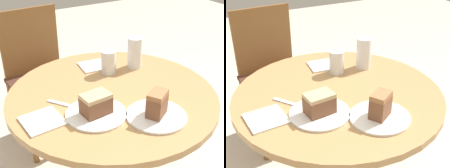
{
  "view_description": "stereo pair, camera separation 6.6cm",
  "coord_description": "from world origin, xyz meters",
  "views": [
    {
      "loc": [
        -0.61,
        -1.04,
        1.43
      ],
      "look_at": [
        0.0,
        0.0,
        0.77
      ],
      "focal_mm": 50.0,
      "sensor_mm": 36.0,
      "label": 1
    },
    {
      "loc": [
        -0.56,
        -1.07,
        1.43
      ],
      "look_at": [
        0.0,
        0.0,
        0.77
      ],
      "focal_mm": 50.0,
      "sensor_mm": 36.0,
      "label": 2
    }
  ],
  "objects": [
    {
      "name": "cake_slice_near",
      "position": [
        -0.15,
        -0.13,
        0.78
      ],
      "size": [
        0.12,
        0.09,
        0.08
      ],
      "rotation": [
        0.0,
        0.0,
        4.81
      ],
      "color": "brown",
      "rests_on": "plate_near"
    },
    {
      "name": "plate_near",
      "position": [
        -0.15,
        -0.13,
        0.73
      ],
      "size": [
        0.24,
        0.24,
        0.01
      ],
      "color": "white",
      "rests_on": "table"
    },
    {
      "name": "napkin_side",
      "position": [
        0.05,
        0.28,
        0.73
      ],
      "size": [
        0.15,
        0.15,
        0.01
      ],
      "rotation": [
        0.0,
        0.0,
        -0.11
      ],
      "color": "white",
      "rests_on": "table"
    },
    {
      "name": "chair",
      "position": [
        -0.08,
        0.82,
        0.47
      ],
      "size": [
        0.45,
        0.44,
        0.9
      ],
      "rotation": [
        0.0,
        0.0,
        0.07
      ],
      "color": "brown",
      "rests_on": "ground_plane"
    },
    {
      "name": "table",
      "position": [
        0.0,
        0.0,
        0.55
      ],
      "size": [
        0.93,
        0.93,
        0.73
      ],
      "color": "tan",
      "rests_on": "ground_plane"
    },
    {
      "name": "plate_far",
      "position": [
        0.05,
        -0.26,
        0.73
      ],
      "size": [
        0.24,
        0.24,
        0.01
      ],
      "color": "white",
      "rests_on": "table"
    },
    {
      "name": "napkin_stack",
      "position": [
        -0.35,
        -0.06,
        0.73
      ],
      "size": [
        0.16,
        0.16,
        0.01
      ],
      "rotation": [
        0.0,
        0.0,
        0.08
      ],
      "color": "white",
      "rests_on": "table"
    },
    {
      "name": "glass_water",
      "position": [
        0.23,
        0.17,
        0.8
      ],
      "size": [
        0.08,
        0.08,
        0.16
      ],
      "color": "silver",
      "rests_on": "table"
    },
    {
      "name": "fork",
      "position": [
        -0.22,
        0.0,
        0.73
      ],
      "size": [
        0.12,
        0.16,
        0.0
      ],
      "rotation": [
        0.0,
        0.0,
        2.19
      ],
      "color": "silver",
      "rests_on": "table"
    },
    {
      "name": "cake_slice_far",
      "position": [
        0.05,
        -0.26,
        0.79
      ],
      "size": [
        0.11,
        0.1,
        0.1
      ],
      "rotation": [
        0.0,
        0.0,
        2.12
      ],
      "color": "brown",
      "rests_on": "plate_far"
    },
    {
      "name": "glass_lemonade",
      "position": [
        0.08,
        0.18,
        0.78
      ],
      "size": [
        0.07,
        0.07,
        0.12
      ],
      "color": "beige",
      "rests_on": "table"
    }
  ]
}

